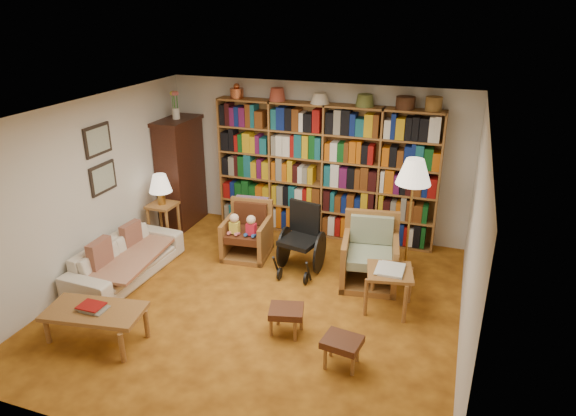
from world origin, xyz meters
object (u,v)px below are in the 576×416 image
at_px(armchair_leather, 249,233).
at_px(footstool_b, 342,344).
at_px(wheelchair, 302,240).
at_px(coffee_table, 95,313).
at_px(footstool_a, 286,313).
at_px(armchair_sage, 371,257).
at_px(side_table_lamp, 163,214).
at_px(floor_lamp, 414,177).
at_px(side_table_papers, 390,276).
at_px(sofa, 126,259).

height_order(armchair_leather, footstool_b, armchair_leather).
xyz_separation_m(wheelchair, coffee_table, (-1.71, -2.41, -0.09)).
height_order(wheelchair, footstool_a, wheelchair).
relative_size(armchair_sage, footstool_a, 2.03).
xyz_separation_m(armchair_leather, coffee_table, (-0.79, -2.62, 0.01)).
bearing_deg(side_table_lamp, armchair_sage, -2.03).
bearing_deg(footstool_b, wheelchair, 119.25).
distance_m(wheelchair, coffee_table, 2.96).
distance_m(floor_lamp, coffee_table, 4.28).
relative_size(wheelchair, side_table_papers, 1.53).
bearing_deg(armchair_leather, sofa, -137.64).
distance_m(side_table_papers, footstool_b, 1.32).
bearing_deg(side_table_lamp, footstool_a, -32.07).
xyz_separation_m(side_table_lamp, side_table_papers, (3.75, -0.78, -0.01)).
relative_size(armchair_sage, coffee_table, 0.80).
bearing_deg(armchair_sage, footstool_a, -113.98).
height_order(armchair_leather, wheelchair, wheelchair).
relative_size(side_table_papers, coffee_table, 0.55).
xyz_separation_m(floor_lamp, footstool_a, (-1.16, -1.77, -1.25)).
bearing_deg(side_table_lamp, wheelchair, -3.25).
bearing_deg(floor_lamp, wheelchair, -171.71).
bearing_deg(side_table_papers, floor_lamp, 83.10).
bearing_deg(footstool_b, sofa, 165.38).
distance_m(footstool_b, coffee_table, 2.83).
bearing_deg(armchair_sage, coffee_table, -138.31).
height_order(armchair_leather, coffee_table, armchair_leather).
relative_size(armchair_leather, footstool_a, 1.82).
xyz_separation_m(armchair_sage, floor_lamp, (0.46, 0.20, 1.16)).
distance_m(armchair_sage, footstool_b, 1.93).
bearing_deg(wheelchair, side_table_lamp, 176.75).
distance_m(wheelchair, footstool_a, 1.60).
bearing_deg(footstool_a, armchair_leather, 125.01).
distance_m(armchair_leather, armchair_sage, 1.94).
bearing_deg(coffee_table, side_table_lamp, 104.88).
relative_size(sofa, side_table_papers, 2.85).
distance_m(side_table_lamp, floor_lamp, 4.00).
bearing_deg(armchair_leather, footstool_b, -46.79).
height_order(armchair_sage, footstool_b, armchair_sage).
bearing_deg(side_table_papers, footstool_b, -103.01).
height_order(side_table_lamp, coffee_table, side_table_lamp).
distance_m(armchair_leather, wheelchair, 0.95).
xyz_separation_m(floor_lamp, side_table_papers, (-0.10, -0.86, -1.05)).
distance_m(sofa, armchair_leather, 1.85).
relative_size(side_table_lamp, floor_lamp, 0.37).
bearing_deg(side_table_lamp, footstool_b, -30.67).
distance_m(footstool_a, coffee_table, 2.20).
bearing_deg(armchair_leather, coffee_table, -106.79).
bearing_deg(footstool_a, footstool_b, -25.31).
relative_size(side_table_lamp, armchair_sage, 0.70).
relative_size(armchair_sage, footstool_b, 2.15).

